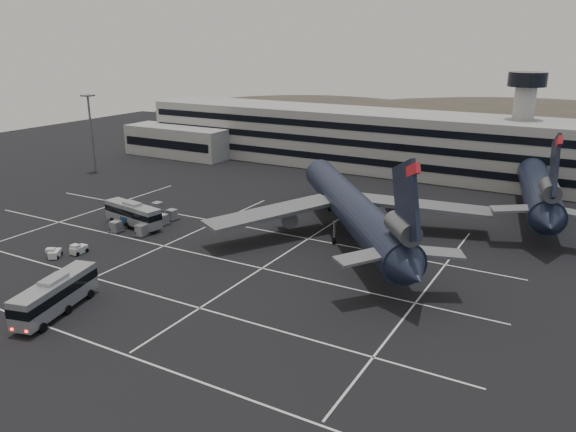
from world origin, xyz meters
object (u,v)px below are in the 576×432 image
object	(u,v)px
uld_cluster	(146,219)
bus_far	(133,213)
trijet_main	(352,208)
tug_a	(78,249)
bus_near	(55,294)

from	to	relation	value
uld_cluster	bus_far	bearing A→B (deg)	-116.51
trijet_main	tug_a	xyz separation A→B (m)	(-33.00, -25.89, -4.55)
trijet_main	tug_a	size ratio (longest dim) A/B	19.19
bus_near	tug_a	size ratio (longest dim) A/B	5.15
tug_a	uld_cluster	distance (m)	15.60
bus_near	tug_a	world-z (taller)	bus_near
bus_near	uld_cluster	distance (m)	33.10
trijet_main	tug_a	bearing A→B (deg)	179.58
uld_cluster	bus_near	bearing A→B (deg)	-64.79
tug_a	bus_near	bearing A→B (deg)	-49.77
bus_near	tug_a	bearing A→B (deg)	118.06
bus_far	uld_cluster	size ratio (longest dim) A/B	0.86
bus_far	tug_a	xyz separation A→B (m)	(2.04, -13.55, -1.66)
bus_near	tug_a	xyz separation A→B (m)	(-13.05, 14.35, -1.74)
trijet_main	bus_near	size ratio (longest dim) A/B	3.73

